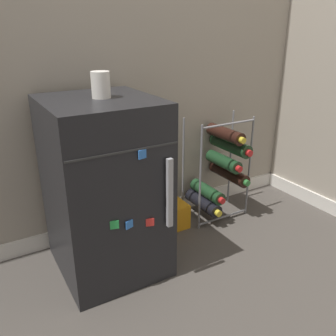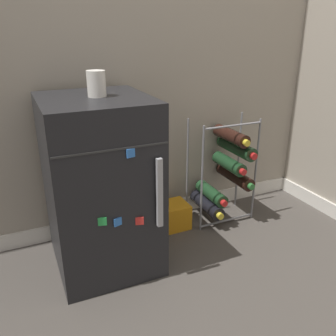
{
  "view_description": "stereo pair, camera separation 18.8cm",
  "coord_description": "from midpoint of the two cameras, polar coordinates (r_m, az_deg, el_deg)",
  "views": [
    {
      "loc": [
        -0.88,
        -1.16,
        1.12
      ],
      "look_at": [
        0.01,
        0.34,
        0.42
      ],
      "focal_mm": 38.0,
      "sensor_mm": 36.0,
      "label": 1
    },
    {
      "loc": [
        -0.71,
        -1.25,
        1.12
      ],
      "look_at": [
        0.01,
        0.34,
        0.42
      ],
      "focal_mm": 38.0,
      "sensor_mm": 36.0,
      "label": 2
    }
  ],
  "objects": [
    {
      "name": "soda_box",
      "position": [
        2.11,
        -2.96,
        -7.87
      ],
      "size": [
        0.25,
        0.16,
        0.15
      ],
      "color": "orange",
      "rests_on": "ground_plane"
    },
    {
      "name": "wall_back",
      "position": [
        1.99,
        -7.56,
        25.17
      ],
      "size": [
        7.09,
        0.07,
        2.5
      ],
      "color": "#9E9384",
      "rests_on": "ground_plane"
    },
    {
      "name": "ground_plane",
      "position": [
        1.83,
        2.36,
        -15.92
      ],
      "size": [
        14.0,
        14.0,
        0.0
      ],
      "primitive_type": "plane",
      "color": "#423D38"
    },
    {
      "name": "wine_rack",
      "position": [
        2.17,
        5.93,
        -0.11
      ],
      "size": [
        0.38,
        0.33,
        0.63
      ],
      "color": "slate",
      "rests_on": "ground_plane"
    },
    {
      "name": "mini_fridge",
      "position": [
        1.7,
        -13.26,
        -3.2
      ],
      "size": [
        0.48,
        0.54,
        0.83
      ],
      "color": "black",
      "rests_on": "ground_plane"
    },
    {
      "name": "fridge_top_cup",
      "position": [
        1.57,
        -14.24,
        12.78
      ],
      "size": [
        0.08,
        0.08,
        0.11
      ],
      "color": "silver",
      "rests_on": "mini_fridge"
    }
  ]
}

